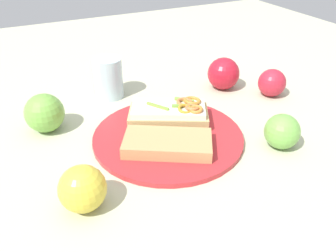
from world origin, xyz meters
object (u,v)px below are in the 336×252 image
(plate, at_px, (168,136))
(bread_slice_side, at_px, (168,143))
(sandwich, at_px, (170,114))
(apple_0, at_px, (272,83))
(apple_3, at_px, (223,74))
(apple_1, at_px, (282,131))
(drinking_glass, at_px, (108,78))
(apple_4, at_px, (45,113))
(apple_2, at_px, (83,189))

(plate, bearing_deg, bread_slice_side, -26.97)
(sandwich, xyz_separation_m, apple_0, (-0.02, 0.29, 0.00))
(apple_0, bearing_deg, plate, -78.55)
(plate, height_order, apple_3, apple_3)
(bread_slice_side, relative_size, apple_3, 2.02)
(bread_slice_side, xyz_separation_m, apple_1, (0.08, 0.21, 0.01))
(apple_0, relative_size, apple_3, 0.83)
(apple_3, distance_m, drinking_glass, 0.29)
(bread_slice_side, relative_size, apple_4, 2.03)
(plate, xyz_separation_m, apple_1, (0.12, 0.19, 0.03))
(apple_1, distance_m, apple_4, 0.48)
(apple_0, bearing_deg, apple_1, -35.53)
(plate, height_order, apple_0, apple_0)
(apple_4, bearing_deg, bread_slice_side, 45.99)
(plate, relative_size, apple_4, 3.74)
(plate, distance_m, apple_0, 0.33)
(sandwich, height_order, apple_2, apple_2)
(apple_1, bearing_deg, apple_4, -123.34)
(bread_slice_side, height_order, drinking_glass, drinking_glass)
(apple_1, bearing_deg, apple_0, 144.47)
(sandwich, distance_m, apple_3, 0.24)
(apple_1, relative_size, apple_2, 0.93)
(apple_0, xyz_separation_m, apple_4, (-0.08, -0.53, 0.01))
(apple_1, height_order, drinking_glass, drinking_glass)
(plate, relative_size, apple_0, 4.44)
(apple_1, bearing_deg, plate, -123.03)
(plate, bearing_deg, apple_1, 56.97)
(apple_1, bearing_deg, apple_3, 170.23)
(apple_3, height_order, drinking_glass, drinking_glass)
(apple_3, bearing_deg, apple_4, -88.77)
(apple_4, bearing_deg, plate, 56.40)
(sandwich, bearing_deg, drinking_glass, 137.17)
(apple_4, bearing_deg, apple_0, 81.65)
(bread_slice_side, height_order, apple_1, apple_1)
(drinking_glass, bearing_deg, apple_1, 33.04)
(drinking_glass, bearing_deg, plate, 11.14)
(plate, distance_m, drinking_glass, 0.25)
(plate, height_order, apple_2, apple_2)
(plate, bearing_deg, apple_4, -123.60)
(sandwich, relative_size, apple_0, 2.71)
(sandwich, distance_m, apple_1, 0.23)
(apple_4, bearing_deg, sandwich, 67.23)
(plate, bearing_deg, apple_3, 123.17)
(plate, xyz_separation_m, apple_2, (0.12, -0.20, 0.03))
(apple_0, bearing_deg, apple_4, -98.35)
(apple_2, height_order, apple_3, apple_3)
(bread_slice_side, xyz_separation_m, apple_3, (-0.20, 0.26, 0.02))
(plate, bearing_deg, apple_0, 101.45)
(apple_1, height_order, apple_3, apple_3)
(plate, bearing_deg, sandwich, 149.33)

